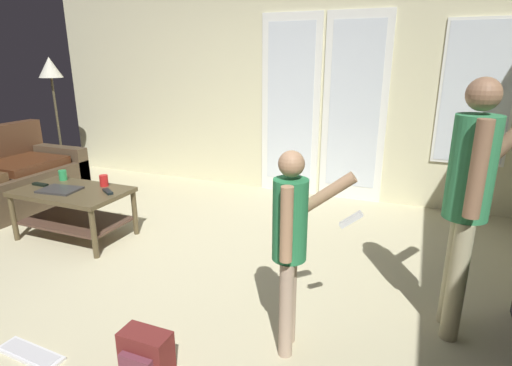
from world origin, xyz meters
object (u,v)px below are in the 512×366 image
at_px(cup_by_laptop, 63,175).
at_px(tv_remote_black, 108,192).
at_px(floor_lamp, 51,77).
at_px(backpack, 145,352).
at_px(laptop_closed, 60,190).
at_px(person_adult, 470,190).
at_px(coffee_table, 73,203).
at_px(dvd_remote_slim, 40,184).
at_px(cup_near_edge, 104,181).
at_px(loose_keyboard, 30,354).
at_px(person_child, 292,236).

height_order(cup_by_laptop, tv_remote_black, cup_by_laptop).
relative_size(floor_lamp, tv_remote_black, 9.86).
bearing_deg(tv_remote_black, backpack, -11.51).
distance_m(backpack, laptop_closed, 2.16).
bearing_deg(person_adult, floor_lamp, 161.75).
xyz_separation_m(coffee_table, backpack, (1.71, -1.22, -0.23)).
distance_m(person_adult, dvd_remote_slim, 3.69).
bearing_deg(cup_near_edge, floor_lamp, 146.62).
height_order(backpack, cup_near_edge, cup_near_edge).
bearing_deg(coffee_table, cup_near_edge, 45.97).
distance_m(cup_near_edge, tv_remote_black, 0.23).
xyz_separation_m(backpack, cup_by_laptop, (-2.04, 1.43, 0.41)).
bearing_deg(loose_keyboard, coffee_table, 126.21).
bearing_deg(cup_by_laptop, tv_remote_black, -12.25).
relative_size(laptop_closed, cup_near_edge, 3.22).
bearing_deg(loose_keyboard, cup_near_edge, 116.93).
xyz_separation_m(person_child, cup_by_laptop, (-2.71, 0.95, -0.19)).
distance_m(cup_near_edge, dvd_remote_slim, 0.63).
relative_size(loose_keyboard, tv_remote_black, 2.62).
bearing_deg(cup_by_laptop, person_adult, -6.38).
bearing_deg(backpack, cup_by_laptop, 144.93).
bearing_deg(floor_lamp, person_child, -28.28).
bearing_deg(tv_remote_black, person_adult, 27.27).
bearing_deg(backpack, dvd_remote_slim, 150.13).
height_order(backpack, loose_keyboard, backpack).
distance_m(person_adult, cup_by_laptop, 3.65).
bearing_deg(laptop_closed, tv_remote_black, 8.70).
bearing_deg(loose_keyboard, tv_remote_black, 113.77).
bearing_deg(cup_by_laptop, dvd_remote_slim, -104.56).
height_order(person_adult, tv_remote_black, person_adult).
distance_m(person_child, dvd_remote_slim, 2.87).
distance_m(person_child, tv_remote_black, 2.17).
height_order(backpack, tv_remote_black, tv_remote_black).
bearing_deg(person_child, laptop_closed, 164.71).
height_order(person_child, loose_keyboard, person_child).
bearing_deg(tv_remote_black, cup_near_edge, 171.38).
bearing_deg(coffee_table, person_child, -17.20).
distance_m(coffee_table, cup_near_edge, 0.35).
height_order(person_adult, backpack, person_adult).
xyz_separation_m(floor_lamp, cup_near_edge, (1.87, -1.23, -0.89)).
relative_size(person_child, backpack, 4.26).
distance_m(coffee_table, person_adult, 3.34).
distance_m(person_child, floor_lamp, 4.65).
xyz_separation_m(person_adult, backpack, (-1.57, -1.03, -0.82)).
bearing_deg(dvd_remote_slim, backpack, -28.62).
bearing_deg(person_child, backpack, -144.44).
relative_size(person_child, floor_lamp, 0.72).
bearing_deg(coffee_table, backpack, -35.43).
xyz_separation_m(floor_lamp, laptop_closed, (1.59, -1.50, -0.94)).
bearing_deg(person_child, loose_keyboard, -154.96).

